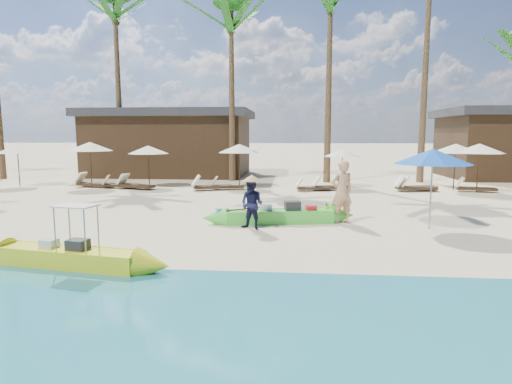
# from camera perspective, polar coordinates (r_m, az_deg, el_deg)

# --- Properties ---
(ground) EXTENTS (240.00, 240.00, 0.00)m
(ground) POSITION_cam_1_polar(r_m,az_deg,el_deg) (11.01, 3.56, -6.62)
(ground) COLOR beige
(ground) RESTS_ON ground
(wet_sand_strip) EXTENTS (240.00, 4.50, 0.01)m
(wet_sand_strip) POSITION_cam_1_polar(r_m,az_deg,el_deg) (6.29, 2.26, -17.92)
(wet_sand_strip) COLOR tan
(wet_sand_strip) RESTS_ON ground
(green_canoe) EXTENTS (5.25, 1.34, 0.67)m
(green_canoe) POSITION_cam_1_polar(r_m,az_deg,el_deg) (13.24, 3.10, -3.17)
(green_canoe) COLOR #49D340
(green_canoe) RESTS_ON ground
(yellow_canoe) EXTENTS (5.00, 1.17, 1.30)m
(yellow_canoe) POSITION_cam_1_polar(r_m,az_deg,el_deg) (9.73, -23.53, -7.91)
(yellow_canoe) COLOR yellow
(yellow_canoe) RESTS_ON ground
(tourist) EXTENTS (0.83, 0.69, 1.94)m
(tourist) POSITION_cam_1_polar(r_m,az_deg,el_deg) (13.36, 11.38, 0.01)
(tourist) COLOR tan
(tourist) RESTS_ON ground
(vendor_green) EXTENTS (0.87, 0.80, 1.46)m
(vendor_green) POSITION_cam_1_polar(r_m,az_deg,el_deg) (12.28, -0.55, -1.64)
(vendor_green) COLOR #15183A
(vendor_green) RESTS_ON ground
(blue_umbrella) EXTENTS (2.15, 2.15, 2.32)m
(blue_umbrella) POSITION_cam_1_polar(r_m,az_deg,el_deg) (13.18, 22.52, 4.39)
(blue_umbrella) COLOR #99999E
(blue_umbrella) RESTS_ON ground
(resort_parasol_2) EXTENTS (2.11, 2.11, 2.17)m
(resort_parasol_2) POSITION_cam_1_polar(r_m,az_deg,el_deg) (25.63, -29.22, 5.02)
(resort_parasol_2) COLOR #332315
(resort_parasol_2) RESTS_ON ground
(resort_parasol_3) EXTENTS (2.26, 2.26, 2.33)m
(resort_parasol_3) POSITION_cam_1_polar(r_m,az_deg,el_deg) (23.40, -21.27, 5.67)
(resort_parasol_3) COLOR #332315
(resort_parasol_3) RESTS_ON ground
(lounger_3_left) EXTENTS (2.04, 0.85, 0.67)m
(lounger_3_left) POSITION_cam_1_polar(r_m,az_deg,el_deg) (23.67, -20.92, 1.14)
(lounger_3_left) COLOR #332315
(lounger_3_left) RESTS_ON ground
(lounger_3_right) EXTENTS (1.85, 0.94, 0.60)m
(lounger_3_right) POSITION_cam_1_polar(r_m,az_deg,el_deg) (22.88, -17.84, 1.01)
(lounger_3_right) COLOR #332315
(lounger_3_right) RESTS_ON ground
(resort_parasol_4) EXTENTS (2.08, 2.08, 2.14)m
(resort_parasol_4) POSITION_cam_1_polar(r_m,az_deg,el_deg) (22.75, -14.18, 5.49)
(resort_parasol_4) COLOR #332315
(resort_parasol_4) RESTS_ON ground
(lounger_4_left) EXTENTS (2.05, 1.18, 0.67)m
(lounger_4_left) POSITION_cam_1_polar(r_m,az_deg,el_deg) (22.21, -15.92, 0.95)
(lounger_4_left) COLOR #332315
(lounger_4_left) RESTS_ON ground
(lounger_4_right) EXTENTS (2.06, 1.20, 0.67)m
(lounger_4_right) POSITION_cam_1_polar(r_m,az_deg,el_deg) (21.05, -6.16, 0.85)
(lounger_4_right) COLOR #332315
(lounger_4_right) RESTS_ON ground
(resort_parasol_5) EXTENTS (2.16, 2.16, 2.23)m
(resort_parasol_5) POSITION_cam_1_polar(r_m,az_deg,el_deg) (21.85, -2.24, 5.84)
(resort_parasol_5) COLOR #332315
(resort_parasol_5) RESTS_ON ground
(lounger_5_left) EXTENTS (1.68, 0.57, 0.57)m
(lounger_5_left) POSITION_cam_1_polar(r_m,az_deg,el_deg) (21.25, -4.09, 0.84)
(lounger_5_left) COLOR #332315
(lounger_5_left) RESTS_ON ground
(resort_parasol_6) EXTENTS (1.92, 1.92, 1.98)m
(resort_parasol_6) POSITION_cam_1_polar(r_m,az_deg,el_deg) (22.29, 11.46, 5.14)
(resort_parasol_6) COLOR #332315
(resort_parasol_6) RESTS_ON ground
(lounger_6_left) EXTENTS (1.72, 0.75, 0.56)m
(lounger_6_left) POSITION_cam_1_polar(r_m,az_deg,el_deg) (20.84, 7.31, 0.67)
(lounger_6_left) COLOR #332315
(lounger_6_left) RESTS_ON ground
(lounger_6_right) EXTENTS (1.92, 0.96, 0.62)m
(lounger_6_right) POSITION_cam_1_polar(r_m,az_deg,el_deg) (21.26, 9.64, 0.81)
(lounger_6_right) COLOR #332315
(lounger_6_right) RESTS_ON ground
(resort_parasol_7) EXTENTS (2.21, 2.21, 2.27)m
(resort_parasol_7) POSITION_cam_1_polar(r_m,az_deg,el_deg) (22.72, 25.09, 5.29)
(resort_parasol_7) COLOR #332315
(resort_parasol_7) RESTS_ON ground
(lounger_7_left) EXTENTS (2.02, 1.09, 0.66)m
(lounger_7_left) POSITION_cam_1_polar(r_m,az_deg,el_deg) (22.10, 20.44, 0.72)
(lounger_7_left) COLOR #332315
(lounger_7_left) RESTS_ON ground
(lounger_7_right) EXTENTS (2.00, 0.73, 0.67)m
(lounger_7_right) POSITION_cam_1_polar(r_m,az_deg,el_deg) (21.88, 20.23, 0.67)
(lounger_7_right) COLOR #332315
(lounger_7_right) RESTS_ON ground
(resort_parasol_8) EXTENTS (2.22, 2.22, 2.29)m
(resort_parasol_8) POSITION_cam_1_polar(r_m,az_deg,el_deg) (22.48, 27.63, 5.16)
(resort_parasol_8) COLOR #332315
(resort_parasol_8) RESTS_ON ground
(lounger_8_left) EXTENTS (1.88, 0.89, 0.62)m
(lounger_8_left) POSITION_cam_1_polar(r_m,az_deg,el_deg) (22.82, 27.01, 0.54)
(lounger_8_left) COLOR #332315
(lounger_8_left) RESTS_ON ground
(palm_2) EXTENTS (2.08, 2.08, 11.33)m
(palm_2) POSITION_cam_1_polar(r_m,az_deg,el_deg) (28.62, -18.21, 20.38)
(palm_2) COLOR brown
(palm_2) RESTS_ON ground
(palm_3) EXTENTS (2.08, 2.08, 10.52)m
(palm_3) POSITION_cam_1_polar(r_m,az_deg,el_deg) (25.87, -3.31, 20.78)
(palm_3) COLOR brown
(palm_3) RESTS_ON ground
(palm_4) EXTENTS (2.08, 2.08, 11.70)m
(palm_4) POSITION_cam_1_polar(r_m,az_deg,el_deg) (25.65, 9.89, 22.81)
(palm_4) COLOR brown
(palm_4) RESTS_ON ground
(pavilion_west) EXTENTS (10.80, 6.60, 4.30)m
(pavilion_west) POSITION_cam_1_polar(r_m,az_deg,el_deg) (29.36, -11.34, 6.53)
(pavilion_west) COLOR #332315
(pavilion_west) RESTS_ON ground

